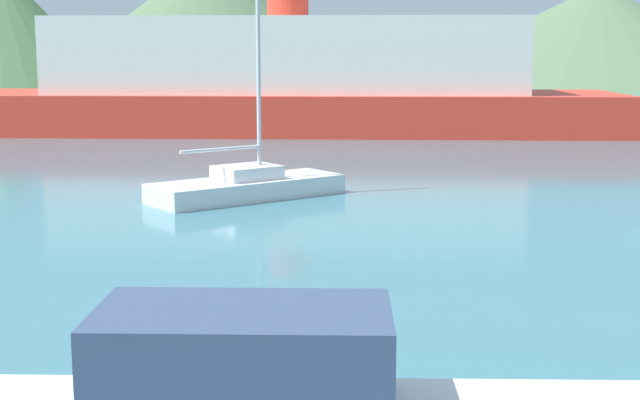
{
  "coord_description": "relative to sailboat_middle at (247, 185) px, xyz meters",
  "views": [
    {
      "loc": [
        -3.26,
        -3.1,
        4.1
      ],
      "look_at": [
        -0.69,
        14.0,
        1.2
      ],
      "focal_mm": 50.0,
      "sensor_mm": 36.0,
      "label": 1
    }
  ],
  "objects": [
    {
      "name": "sailboat_middle",
      "position": [
        0.0,
        0.0,
        0.0
      ],
      "size": [
        5.79,
        4.3,
        7.16
      ],
      "rotation": [
        0.0,
        0.0,
        0.5
      ],
      "color": "silver",
      "rests_on": "ground_plane"
    },
    {
      "name": "ferry_distant",
      "position": [
        3.54,
        20.75,
        2.15
      ],
      "size": [
        34.38,
        14.66,
        7.35
      ],
      "rotation": [
        0.0,
        0.0,
        -0.19
      ],
      "color": "red",
      "rests_on": "ground_plane"
    },
    {
      "name": "hill_east",
      "position": [
        1.44,
        83.63,
        7.26
      ],
      "size": [
        41.14,
        41.14,
        15.28
      ],
      "color": "#4C6647",
      "rests_on": "ground_plane"
    },
    {
      "name": "hill_far_east",
      "position": [
        47.74,
        78.57,
        5.55
      ],
      "size": [
        49.13,
        49.13,
        11.88
      ],
      "color": "#4C6647",
      "rests_on": "ground_plane"
    }
  ]
}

